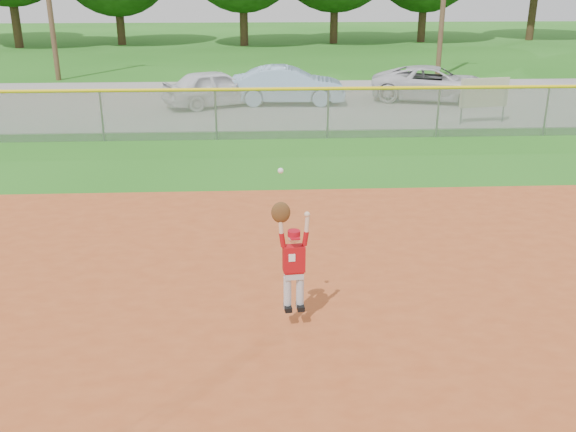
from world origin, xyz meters
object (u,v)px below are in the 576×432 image
object	(u,v)px
car_white_a	(217,88)
sponsor_sign	(484,94)
car_blue	(288,85)
car_white_b	(434,84)
ballplayer	(292,257)

from	to	relation	value
car_white_a	sponsor_sign	distance (m)	9.53
car_white_a	car_blue	world-z (taller)	car_blue
car_white_b	ballplayer	size ratio (longest dim) A/B	2.32
car_white_a	car_blue	size ratio (longest dim) A/B	0.93
car_white_b	car_blue	bearing A→B (deg)	110.13
car_white_a	ballplayer	size ratio (longest dim) A/B	1.93
car_blue	sponsor_sign	xyz separation A→B (m)	(6.22, -3.74, 0.27)
ballplayer	car_white_b	bearing A→B (deg)	68.85
car_blue	sponsor_sign	world-z (taller)	sponsor_sign
car_white_a	car_white_b	distance (m)	8.36
car_white_a	car_white_b	bearing A→B (deg)	-109.88
sponsor_sign	ballplayer	distance (m)	14.50
car_blue	car_white_b	bearing A→B (deg)	-84.38
car_blue	ballplayer	world-z (taller)	ballplayer
sponsor_sign	car_blue	bearing A→B (deg)	149.00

